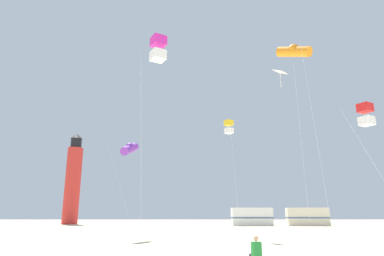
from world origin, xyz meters
The scene contains 10 objects.
kite_flyer_standing centered at (1.76, 6.01, 0.61)m, with size 0.44×0.56×1.16m.
kite_box_scarlet centered at (8.29, 9.26, 6.83)m, with size 2.86×2.21×7.42m.
kite_tube_violet centered at (-5.77, 20.82, 7.25)m, with size 2.64×2.91×7.95m.
kite_box_gold centered at (2.61, 20.57, 9.06)m, with size 1.07×1.07×9.65m.
kite_tube_orange centered at (6.40, 13.83, 12.69)m, with size 2.61×2.65×13.40m.
kite_box_magenta centered at (-2.11, 6.73, 9.17)m, with size 1.25×1.25×9.76m.
kite_diamond_white centered at (6.08, 15.98, 11.54)m, with size 2.10×2.10×12.34m.
lighthouse_distant centered at (-22.51, 56.21, 7.84)m, with size 2.80×2.80×16.80m.
rv_van_white centered at (9.15, 48.33, 1.39)m, with size 6.46×2.39×2.80m.
rv_van_cream centered at (17.97, 48.20, 1.39)m, with size 6.61×2.85×2.80m.
Camera 1 is at (-0.66, -7.18, 1.97)m, focal length 31.60 mm.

